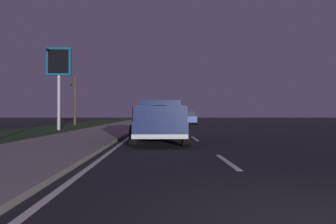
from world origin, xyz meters
The scene contains 9 objects.
ground centered at (27.00, 0.00, 0.00)m, with size 144.00×144.00×0.00m, color black.
sidewalk_shoulder centered at (27.00, 5.70, 0.06)m, with size 108.00×4.00×0.12m, color gray.
grass_verge centered at (27.00, 10.70, 0.00)m, with size 108.00×6.00×0.01m, color #1E3819.
lane_markings centered at (29.08, 2.55, 0.00)m, with size 108.00×3.54×0.01m.
pickup_truck centered at (9.91, 1.75, 0.98)m, with size 5.43×2.30×1.87m.
sedan_blue centered at (31.54, -1.51, 0.78)m, with size 4.44×2.10×1.54m.
sedan_white centered at (32.23, 1.58, 0.78)m, with size 4.42×2.05×1.54m.
gas_price_sign centered at (19.55, 9.70, 4.83)m, with size 0.27×1.90×6.46m.
bare_tree_far centered at (29.44, 11.42, 2.84)m, with size 1.32×0.99×5.52m.
Camera 1 is at (-2.78, 1.74, 1.24)m, focal length 30.26 mm.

